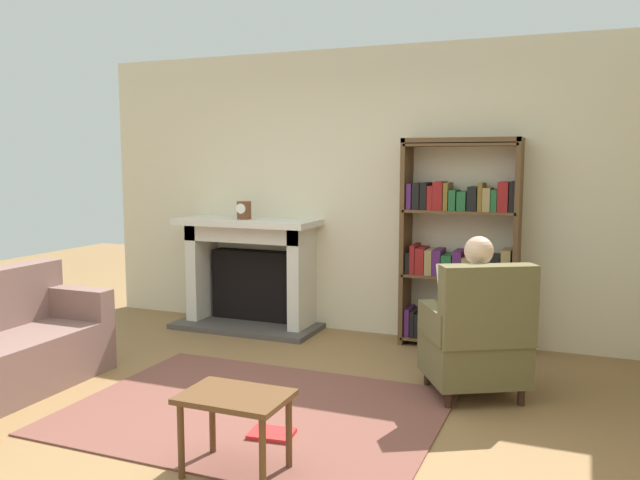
% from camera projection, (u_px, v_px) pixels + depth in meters
% --- Properties ---
extents(ground, '(14.00, 14.00, 0.00)m').
position_uv_depth(ground, '(232.00, 429.00, 4.03)').
color(ground, olive).
extents(back_wall, '(5.60, 0.10, 2.70)m').
position_uv_depth(back_wall, '(364.00, 192.00, 6.21)').
color(back_wall, beige).
rests_on(back_wall, ground).
extents(area_rug, '(2.40, 1.80, 0.01)m').
position_uv_depth(area_rug, '(255.00, 411.00, 4.30)').
color(area_rug, brown).
rests_on(area_rug, ground).
extents(fireplace, '(1.44, 0.64, 1.09)m').
position_uv_depth(fireplace, '(252.00, 269.00, 6.48)').
color(fireplace, '#4C4742').
rests_on(fireplace, ground).
extents(mantel_clock, '(0.14, 0.14, 0.17)m').
position_uv_depth(mantel_clock, '(244.00, 210.00, 6.32)').
color(mantel_clock, brown).
rests_on(mantel_clock, fireplace).
extents(bookshelf, '(1.01, 0.32, 1.85)m').
position_uv_depth(bookshelf, '(460.00, 249.00, 5.70)').
color(bookshelf, brown).
rests_on(bookshelf, ground).
extents(armchair_reading, '(0.86, 0.86, 0.97)m').
position_uv_depth(armchair_reading, '(477.00, 339.00, 4.51)').
color(armchair_reading, '#331E14').
rests_on(armchair_reading, ground).
extents(seated_reader, '(0.53, 0.59, 1.14)m').
position_uv_depth(seated_reader, '(472.00, 307.00, 4.60)').
color(seated_reader, silver).
rests_on(seated_reader, ground).
extents(side_table, '(0.56, 0.39, 0.44)m').
position_uv_depth(side_table, '(235.00, 406.00, 3.41)').
color(side_table, brown).
rests_on(side_table, ground).
extents(scattered_books, '(0.80, 0.63, 0.03)m').
position_uv_depth(scattered_books, '(248.00, 415.00, 4.18)').
color(scattered_books, red).
rests_on(scattered_books, area_rug).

